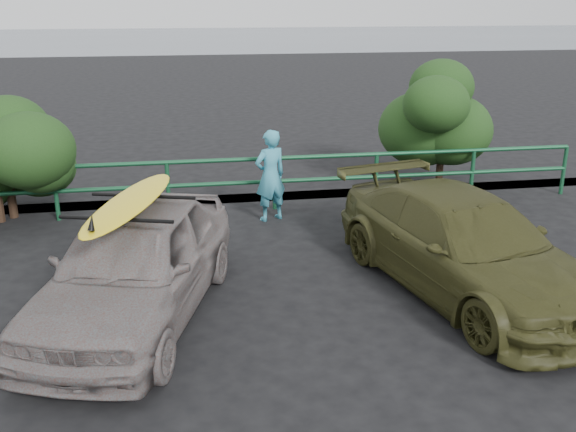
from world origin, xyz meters
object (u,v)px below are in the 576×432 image
Objects in this scene: olive_vehicle at (464,245)px; sedan at (135,264)px; man at (270,176)px; guardrail at (222,185)px; surfboard at (130,202)px.

sedan is at bearing 167.44° from olive_vehicle.
guardrail is at bearing -57.97° from man.
man reaches higher than sedan.
surfboard is (0.00, 0.00, 0.81)m from sedan.
surfboard is at bearing 167.44° from olive_vehicle.
surfboard is (-4.38, -0.07, 0.86)m from olive_vehicle.
guardrail is 3.04× the size of olive_vehicle.
sedan is at bearing 35.43° from man.
man reaches higher than olive_vehicle.
surfboard is (-1.36, -4.06, 1.01)m from guardrail.
sedan is (-1.36, -4.06, 0.20)m from guardrail.
guardrail is 3.29× the size of sedan.
guardrail is 4.40m from surfboard.
sedan is 4.39m from olive_vehicle.
sedan is 0.92× the size of olive_vehicle.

